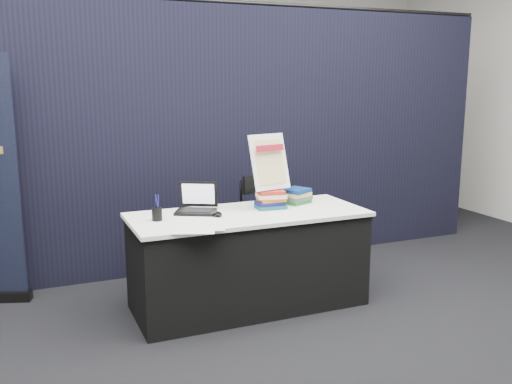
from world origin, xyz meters
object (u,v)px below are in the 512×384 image
Objects in this scene: laptop at (194,205)px; info_sign at (269,162)px; display_table at (248,260)px; book_stack_tall at (271,199)px; book_stack_short at (296,196)px; stacking_chair at (269,224)px.

laptop is 0.80× the size of info_sign.
laptop reaches higher than display_table.
book_stack_tall is 0.51× the size of info_sign.
laptop reaches higher than book_stack_short.
book_stack_tall is 0.28m from book_stack_short.
info_sign is 0.48× the size of stacking_chair.
laptop reaches higher than book_stack_tall.
info_sign is at bearing 90.00° from book_stack_tall.
book_stack_tall is (0.59, -0.11, 0.02)m from laptop.
info_sign reaches higher than stacking_chair.
info_sign reaches higher than book_stack_short.
info_sign is at bearing -168.10° from book_stack_short.
stacking_chair is (0.16, 0.36, -0.59)m from info_sign.
laptop is at bearing 169.48° from book_stack_tall.
book_stack_short is (0.27, 0.09, -0.01)m from book_stack_tall.
book_stack_short is at bearing 17.96° from book_stack_tall.
book_stack_tall is at bearing -162.04° from book_stack_short.
stacking_chair reaches higher than book_stack_short.
display_table is 4.01× the size of info_sign.
laptop is 0.67m from info_sign.
info_sign is (0.22, 0.10, 0.73)m from display_table.
stacking_chair is at bearing 67.19° from book_stack_tall.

